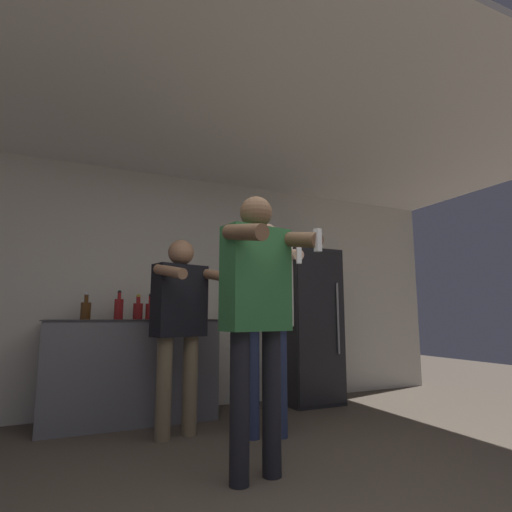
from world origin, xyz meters
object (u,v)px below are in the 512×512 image
at_px(bottle_clear_vodka, 150,310).
at_px(bottle_tall_gin, 138,310).
at_px(person_spectator_back, 180,315).
at_px(refrigerator, 307,325).
at_px(bottle_brown_liquor, 119,308).
at_px(bottle_short_whiskey, 86,309).
at_px(person_man_side, 267,301).
at_px(person_woman_foreground, 257,300).
at_px(bottle_dark_rum, 167,309).

relative_size(bottle_clear_vodka, bottle_tall_gin, 1.02).
bearing_deg(person_spectator_back, refrigerator, 22.36).
relative_size(bottle_brown_liquor, bottle_short_whiskey, 1.09).
bearing_deg(bottle_clear_vodka, person_man_side, -52.82).
bearing_deg(bottle_clear_vodka, person_spectator_back, -80.41).
bearing_deg(person_woman_foreground, person_spectator_back, 102.89).
xyz_separation_m(bottle_brown_liquor, bottle_dark_rum, (0.47, 0.00, -0.01)).
xyz_separation_m(bottle_brown_liquor, bottle_short_whiskey, (-0.29, -0.00, -0.01)).
bearing_deg(bottle_tall_gin, person_spectator_back, -71.83).
xyz_separation_m(bottle_tall_gin, bottle_dark_rum, (0.28, 0.00, 0.01)).
bearing_deg(bottle_tall_gin, bottle_clear_vodka, 0.00).
bearing_deg(person_man_side, refrigerator, 44.49).
distance_m(bottle_clear_vodka, person_spectator_back, 0.75).
xyz_separation_m(bottle_tall_gin, person_man_side, (0.91, -1.04, 0.06)).
relative_size(refrigerator, bottle_brown_liquor, 6.17).
bearing_deg(bottle_dark_rum, bottle_tall_gin, 180.00).
height_order(bottle_short_whiskey, person_woman_foreground, person_woman_foreground).
bearing_deg(bottle_clear_vodka, bottle_brown_liquor, 180.00).
height_order(refrigerator, person_spectator_back, refrigerator).
distance_m(refrigerator, bottle_short_whiskey, 2.40).
distance_m(refrigerator, person_spectator_back, 1.81).
relative_size(refrigerator, bottle_dark_rum, 6.05).
xyz_separation_m(bottle_short_whiskey, person_woman_foreground, (0.95, -1.77, 0.04)).
bearing_deg(bottle_dark_rum, person_spectator_back, -93.39).
bearing_deg(bottle_short_whiskey, bottle_tall_gin, 0.00).
height_order(bottle_brown_liquor, person_spectator_back, person_spectator_back).
distance_m(bottle_dark_rum, person_woman_foreground, 1.79).
height_order(bottle_brown_liquor, person_woman_foreground, person_woman_foreground).
height_order(refrigerator, bottle_clear_vodka, refrigerator).
relative_size(bottle_brown_liquor, person_man_side, 0.16).
bearing_deg(person_man_side, bottle_short_whiskey, 143.02).
bearing_deg(person_man_side, person_woman_foreground, -120.06).
xyz_separation_m(bottle_dark_rum, person_man_side, (0.62, -1.04, 0.05)).
relative_size(refrigerator, person_woman_foreground, 0.99).
height_order(bottle_tall_gin, bottle_short_whiskey, bottle_short_whiskey).
bearing_deg(bottle_brown_liquor, person_spectator_back, -60.14).
relative_size(bottle_clear_vodka, person_woman_foreground, 0.15).
bearing_deg(refrigerator, bottle_tall_gin, 178.60).
relative_size(person_woman_foreground, person_spectator_back, 1.08).
bearing_deg(refrigerator, bottle_clear_vodka, 178.51).
bearing_deg(bottle_clear_vodka, bottle_short_whiskey, -180.00).
xyz_separation_m(bottle_clear_vodka, person_man_side, (0.79, -1.04, 0.07)).
distance_m(bottle_tall_gin, person_spectator_back, 0.78).
bearing_deg(bottle_brown_liquor, bottle_dark_rum, 0.00).
distance_m(bottle_dark_rum, person_man_side, 1.21).
distance_m(bottle_brown_liquor, bottle_tall_gin, 0.18).
bearing_deg(refrigerator, bottle_dark_rum, 178.36).
bearing_deg(person_spectator_back, bottle_tall_gin, 108.17).
distance_m(refrigerator, person_man_side, 1.43).
bearing_deg(bottle_short_whiskey, person_woman_foreground, -61.75).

